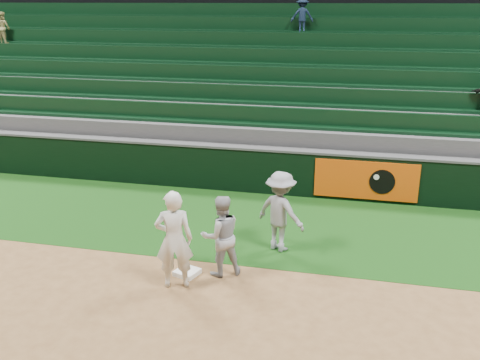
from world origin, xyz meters
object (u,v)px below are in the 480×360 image
first_base (187,272)px  base_coach (280,211)px  baserunner (221,236)px  first_baseman (174,240)px

first_base → base_coach: size_ratio=0.24×
base_coach → first_base: bearing=70.4°
first_base → baserunner: size_ratio=0.26×
first_baseman → baserunner: (0.69, 0.63, -0.13)m
first_base → baserunner: (0.62, 0.19, 0.74)m
first_base → first_baseman: bearing=-99.0°
base_coach → first_baseman: bearing=76.7°
first_base → base_coach: bearing=43.4°
first_baseman → base_coach: (1.62, 1.91, -0.07)m
baserunner → base_coach: 1.58m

